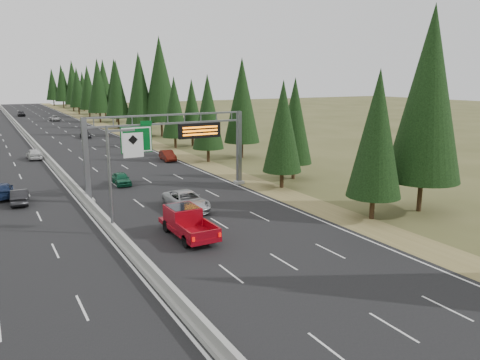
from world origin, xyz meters
The scene contains 16 objects.
road centered at (0.00, 80.00, 0.04)m, with size 32.00×260.00×0.08m, color black.
shoulder_right centered at (17.80, 80.00, 0.03)m, with size 3.60×260.00×0.06m, color olive.
median_barrier centered at (0.00, 80.00, 0.41)m, with size 0.70×260.00×0.85m.
sign_gantry centered at (8.92, 34.88, 5.27)m, with size 16.75×0.98×7.80m.
hov_sign_pole centered at (0.58, 24.97, 4.72)m, with size 2.80×0.50×8.00m.
tree_row_right centered at (22.11, 68.17, 9.06)m, with size 11.59×241.98×18.90m.
silver_minivan centered at (7.25, 28.33, 0.89)m, with size 2.69×5.83×1.62m, color #B5B5BA.
red_pickup centered at (4.61, 22.20, 1.22)m, with size 2.26×6.34×2.07m.
car_ahead_green centered at (4.93, 40.66, 0.74)m, with size 1.55×3.86×1.31m, color #155F3E.
car_ahead_dkred centered at (14.50, 52.26, 0.78)m, with size 1.48×4.24×1.40m, color #63170E.
car_ahead_dkgrey centered at (9.49, 82.44, 0.72)m, with size 1.79×4.41×1.28m, color black.
car_ahead_white centered at (9.66, 122.21, 0.72)m, with size 2.13×4.62×1.28m, color #B7B7B7.
car_ahead_far centered at (3.26, 141.83, 0.89)m, with size 1.92×4.77×1.62m, color black.
car_onc_near centered at (-5.25, 37.56, 0.76)m, with size 1.44×4.12×1.36m, color black.
car_onc_blue centered at (-6.54, 40.89, 0.78)m, with size 1.96×4.82×1.40m, color navy.
car_onc_white centered at (-1.50, 62.34, 0.83)m, with size 1.78×4.42×1.51m, color silver.
Camera 1 is at (-7.81, -8.22, 11.47)m, focal length 35.00 mm.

